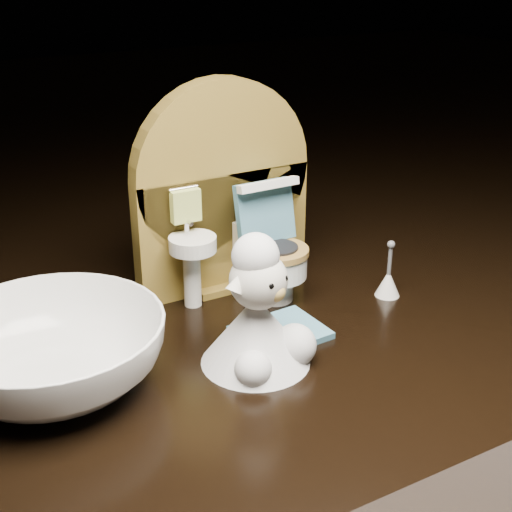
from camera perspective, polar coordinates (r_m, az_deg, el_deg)
The scene contains 6 objects.
backdrop_panel at distance 0.50m, azimuth -2.75°, elevation 4.49°, with size 0.13×0.05×0.15m.
toy_toilet at distance 0.50m, azimuth 1.09°, elevation 0.12°, with size 0.04×0.06×0.08m.
bath_mat at distance 0.46m, azimuth 1.96°, elevation -6.12°, with size 0.05×0.04×0.00m, color teal.
toilet_brush at distance 0.51m, azimuth 10.52°, elevation -2.00°, with size 0.02×0.02×0.04m.
plush_lamb at distance 0.42m, azimuth 0.21°, elevation -5.11°, with size 0.07×0.07×0.09m.
ceramic_bowl at distance 0.42m, azimuth -15.96°, elevation -7.47°, with size 0.13×0.13×0.04m, color white.
Camera 1 is at (-0.21, -0.36, 0.23)m, focal length 50.00 mm.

